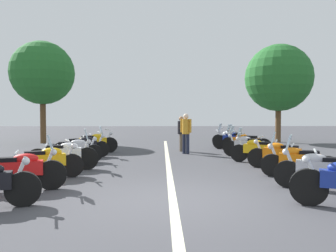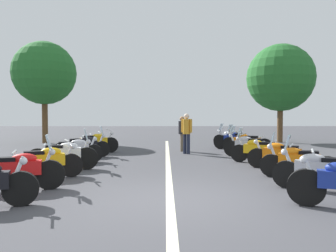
# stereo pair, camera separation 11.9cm
# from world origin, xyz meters

# --- Properties ---
(ground_plane) EXTENTS (80.00, 80.00, 0.00)m
(ground_plane) POSITION_xyz_m (0.00, 0.00, 0.00)
(ground_plane) COLOR #424247
(lane_centre_stripe) EXTENTS (19.80, 0.16, 0.01)m
(lane_centre_stripe) POSITION_xyz_m (4.23, 0.00, 0.00)
(lane_centre_stripe) COLOR beige
(lane_centre_stripe) RESTS_ON ground_plane
(motorcycle_left_row_1) EXTENTS (0.82, 2.00, 1.21)m
(motorcycle_left_row_1) POSITION_xyz_m (0.78, 3.28, 0.47)
(motorcycle_left_row_1) COLOR black
(motorcycle_left_row_1) RESTS_ON ground_plane
(motorcycle_left_row_2) EXTENTS (1.01, 1.87, 0.99)m
(motorcycle_left_row_2) POSITION_xyz_m (2.16, 3.19, 0.45)
(motorcycle_left_row_2) COLOR black
(motorcycle_left_row_2) RESTS_ON ground_plane
(motorcycle_left_row_3) EXTENTS (0.75, 2.03, 1.22)m
(motorcycle_left_row_3) POSITION_xyz_m (3.45, 3.09, 0.48)
(motorcycle_left_row_3) COLOR black
(motorcycle_left_row_3) RESTS_ON ground_plane
(motorcycle_left_row_4) EXTENTS (0.78, 1.94, 0.99)m
(motorcycle_left_row_4) POSITION_xyz_m (4.95, 3.20, 0.45)
(motorcycle_left_row_4) COLOR black
(motorcycle_left_row_4) RESTS_ON ground_plane
(motorcycle_left_row_5) EXTENTS (0.87, 2.06, 1.20)m
(motorcycle_left_row_5) POSITION_xyz_m (6.38, 3.23, 0.46)
(motorcycle_left_row_5) COLOR black
(motorcycle_left_row_5) RESTS_ON ground_plane
(motorcycle_left_row_6) EXTENTS (1.05, 1.99, 1.01)m
(motorcycle_left_row_6) POSITION_xyz_m (7.78, 3.11, 0.46)
(motorcycle_left_row_6) COLOR black
(motorcycle_left_row_6) RESTS_ON ground_plane
(motorcycle_right_row_1) EXTENTS (1.06, 1.93, 1.20)m
(motorcycle_right_row_1) POSITION_xyz_m (0.79, -3.26, 0.46)
(motorcycle_right_row_1) COLOR black
(motorcycle_right_row_1) RESTS_ON ground_plane
(motorcycle_right_row_2) EXTENTS (0.94, 1.88, 1.19)m
(motorcycle_right_row_2) POSITION_xyz_m (2.19, -3.33, 0.46)
(motorcycle_right_row_2) COLOR black
(motorcycle_right_row_2) RESTS_ON ground_plane
(motorcycle_right_row_3) EXTENTS (1.11, 1.88, 0.98)m
(motorcycle_right_row_3) POSITION_xyz_m (3.59, -3.38, 0.45)
(motorcycle_right_row_3) COLOR black
(motorcycle_right_row_3) RESTS_ON ground_plane
(motorcycle_right_row_4) EXTENTS (1.09, 1.86, 1.19)m
(motorcycle_right_row_4) POSITION_xyz_m (4.87, -3.08, 0.46)
(motorcycle_right_row_4) COLOR black
(motorcycle_right_row_4) RESTS_ON ground_plane
(motorcycle_right_row_5) EXTENTS (1.21, 1.83, 1.20)m
(motorcycle_right_row_5) POSITION_xyz_m (6.38, -3.11, 0.46)
(motorcycle_right_row_5) COLOR black
(motorcycle_right_row_5) RESTS_ON ground_plane
(motorcycle_right_row_6) EXTENTS (1.32, 1.89, 1.22)m
(motorcycle_right_row_6) POSITION_xyz_m (7.68, -3.31, 0.48)
(motorcycle_right_row_6) COLOR black
(motorcycle_right_row_6) RESTS_ON ground_plane
(motorcycle_right_row_7) EXTENTS (1.01, 1.99, 1.22)m
(motorcycle_right_row_7) POSITION_xyz_m (9.24, -3.18, 0.48)
(motorcycle_right_row_7) COLOR black
(motorcycle_right_row_7) RESTS_ON ground_plane
(motorcycle_right_row_8) EXTENTS (1.02, 1.85, 0.99)m
(motorcycle_right_row_8) POSITION_xyz_m (10.52, -3.30, 0.45)
(motorcycle_right_row_8) COLOR black
(motorcycle_right_row_8) RESTS_ON ground_plane
(bystander_0) EXTENTS (0.53, 0.32, 1.56)m
(bystander_0) POSITION_xyz_m (8.51, -0.65, 0.91)
(bystander_0) COLOR brown
(bystander_0) RESTS_ON ground_plane
(bystander_1) EXTENTS (0.35, 0.44, 1.68)m
(bystander_1) POSITION_xyz_m (7.54, -0.79, 0.98)
(bystander_1) COLOR #1E2338
(bystander_1) RESTS_ON ground_plane
(roadside_tree_0) EXTENTS (3.57, 3.57, 5.78)m
(roadside_tree_0) POSITION_xyz_m (12.80, 6.98, 3.98)
(roadside_tree_0) COLOR brown
(roadside_tree_0) RESTS_ON ground_plane
(roadside_tree_1) EXTENTS (3.90, 3.90, 5.73)m
(roadside_tree_1) POSITION_xyz_m (13.17, -6.64, 3.77)
(roadside_tree_1) COLOR brown
(roadside_tree_1) RESTS_ON ground_plane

